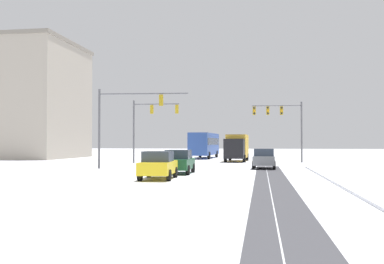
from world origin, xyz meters
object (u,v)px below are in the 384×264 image
object	(u,v)px
traffic_signal_far_left	(149,119)
bus_oncoming	(205,144)
traffic_signal_near_left	(125,113)
car_dark_green_second	(179,162)
car_grey_lead	(264,159)
car_yellow_cab_third	(158,165)
traffic_signal_far_right	(282,118)
box_truck_delivery	(237,147)

from	to	relation	value
traffic_signal_far_left	bus_oncoming	world-z (taller)	traffic_signal_far_left
traffic_signal_near_left	car_dark_green_second	world-z (taller)	traffic_signal_near_left
traffic_signal_near_left	car_grey_lead	size ratio (longest dim) A/B	1.78
bus_oncoming	car_yellow_cab_third	bearing A→B (deg)	-87.15
traffic_signal_far_right	car_dark_green_second	world-z (taller)	traffic_signal_far_right
traffic_signal_far_left	traffic_signal_far_right	distance (m)	14.14
traffic_signal_far_left	traffic_signal_near_left	distance (m)	9.88
traffic_signal_far_right	car_yellow_cab_third	world-z (taller)	traffic_signal_far_right
car_dark_green_second	bus_oncoming	xyz separation A→B (m)	(-2.06, 30.27, 1.18)
traffic_signal_far_left	car_dark_green_second	distance (m)	16.52
traffic_signal_near_left	car_dark_green_second	bearing A→B (deg)	-43.08
traffic_signal_near_left	car_grey_lead	xyz separation A→B (m)	(11.23, 1.72, -3.69)
car_dark_green_second	traffic_signal_far_left	bearing A→B (deg)	111.48
traffic_signal_far_right	car_grey_lead	xyz separation A→B (m)	(-1.94, -11.97, -3.95)
traffic_signal_far_right	car_yellow_cab_third	distance (m)	25.17
traffic_signal_far_right	car_yellow_cab_third	bearing A→B (deg)	-108.89
car_grey_lead	car_dark_green_second	distance (m)	8.94
car_yellow_cab_third	box_truck_delivery	bearing A→B (deg)	82.93
car_yellow_cab_third	traffic_signal_far_left	bearing A→B (deg)	105.78
traffic_signal_near_left	box_truck_delivery	xyz separation A→B (m)	(8.27, 15.56, -2.87)
traffic_signal_far_left	box_truck_delivery	world-z (taller)	traffic_signal_far_left
car_dark_green_second	traffic_signal_far_right	bearing A→B (deg)	67.64
traffic_signal_far_right	car_yellow_cab_third	xyz separation A→B (m)	(-8.05, -23.52, -3.95)
traffic_signal_near_left	car_yellow_cab_third	size ratio (longest dim) A/B	1.76
traffic_signal_far_right	box_truck_delivery	xyz separation A→B (m)	(-4.90, 1.87, -3.13)
bus_oncoming	car_dark_green_second	bearing A→B (deg)	-86.10
car_yellow_cab_third	box_truck_delivery	distance (m)	25.60
traffic_signal_far_right	car_yellow_cab_third	size ratio (longest dim) A/B	1.55
car_yellow_cab_third	car_dark_green_second	bearing A→B (deg)	86.10
traffic_signal_near_left	car_yellow_cab_third	world-z (taller)	traffic_signal_near_left
traffic_signal_far_left	car_yellow_cab_third	bearing A→B (deg)	-74.22
car_yellow_cab_third	box_truck_delivery	size ratio (longest dim) A/B	0.56
car_dark_green_second	car_grey_lead	bearing A→B (deg)	49.67
car_dark_green_second	box_truck_delivery	distance (m)	20.86
car_yellow_cab_third	bus_oncoming	distance (m)	35.07
traffic_signal_far_left	traffic_signal_far_right	bearing A→B (deg)	15.69
bus_oncoming	box_truck_delivery	xyz separation A→B (m)	(4.89, -9.62, -0.36)
traffic_signal_far_left	car_grey_lead	bearing A→B (deg)	-34.91
traffic_signal_far_left	bus_oncoming	xyz separation A→B (m)	(3.82, 15.31, -2.60)
traffic_signal_far_left	traffic_signal_near_left	bearing A→B (deg)	-87.41
traffic_signal_far_right	bus_oncoming	world-z (taller)	traffic_signal_far_right
traffic_signal_near_left	box_truck_delivery	world-z (taller)	traffic_signal_near_left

